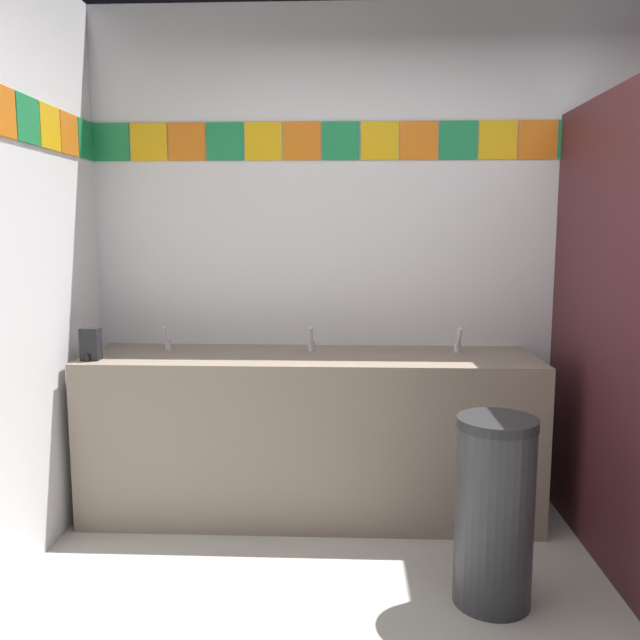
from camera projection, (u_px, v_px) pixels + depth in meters
name	position (u px, v px, depth m)	size (l,w,h in m)	color
wall_back	(435.00, 256.00, 3.59)	(3.75, 0.09, 2.67)	silver
vanity_counter	(310.00, 432.00, 3.41)	(2.31, 0.60, 0.85)	gray
faucet_left	(167.00, 341.00, 3.46)	(0.04, 0.10, 0.14)	silver
faucet_center	(311.00, 342.00, 3.43)	(0.04, 0.10, 0.14)	silver
faucet_right	(458.00, 343.00, 3.40)	(0.04, 0.10, 0.14)	silver
soap_dispenser	(91.00, 344.00, 3.21)	(0.09, 0.09, 0.16)	black
trash_bin	(494.00, 511.00, 2.57)	(0.31, 0.31, 0.76)	#333338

